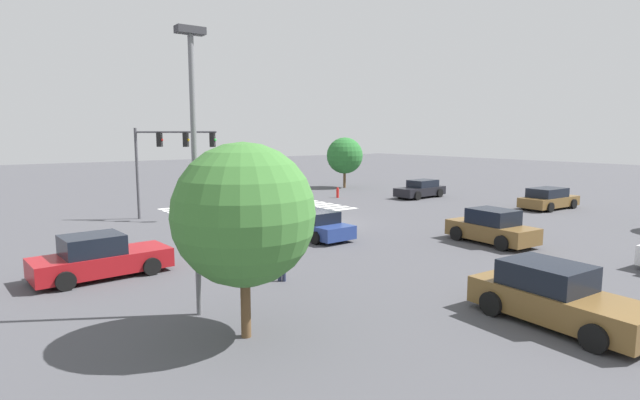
% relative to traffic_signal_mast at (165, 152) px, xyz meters
% --- Properties ---
extents(ground_plane, '(153.13, 153.13, 0.00)m').
position_rel_traffic_signal_mast_xyz_m(ground_plane, '(-6.75, 6.75, -4.16)').
color(ground_plane, '#47474C').
extents(crosswalk_markings, '(11.68, 8.20, 0.01)m').
position_rel_traffic_signal_mast_xyz_m(crosswalk_markings, '(-6.75, -0.65, -4.15)').
color(crosswalk_markings, silver).
rests_on(crosswalk_markings, ground_plane).
extents(traffic_signal_mast, '(3.79, 3.79, 5.62)m').
position_rel_traffic_signal_mast_xyz_m(traffic_signal_mast, '(0.00, 0.00, 0.00)').
color(traffic_signal_mast, '#47474C').
rests_on(traffic_signal_mast, ground_plane).
extents(car_0, '(4.80, 2.26, 1.49)m').
position_rel_traffic_signal_mast_xyz_m(car_0, '(-23.21, 11.55, -3.44)').
color(car_0, brown).
rests_on(car_0, ground_plane).
extents(car_1, '(4.89, 2.40, 1.61)m').
position_rel_traffic_signal_mast_xyz_m(car_1, '(6.34, 10.83, -3.44)').
color(car_1, maroon).
rests_on(car_1, ground_plane).
extents(car_2, '(4.87, 2.31, 1.46)m').
position_rel_traffic_signal_mast_xyz_m(car_2, '(-20.71, 1.87, -3.46)').
color(car_2, black).
rests_on(car_2, ground_plane).
extents(car_3, '(2.31, 4.40, 1.67)m').
position_rel_traffic_signal_mast_xyz_m(car_3, '(-10.31, 15.92, -3.39)').
color(car_3, brown).
rests_on(car_3, ground_plane).
extents(car_4, '(2.22, 4.73, 1.39)m').
position_rel_traffic_signal_mast_xyz_m(car_4, '(-4.18, 9.61, -3.49)').
color(car_4, navy).
rests_on(car_4, ground_plane).
extents(car_5, '(2.34, 4.87, 1.66)m').
position_rel_traffic_signal_mast_xyz_m(car_5, '(-2.81, 23.20, -3.40)').
color(car_5, brown).
rests_on(car_5, ground_plane).
extents(pedestrian, '(0.41, 0.41, 1.64)m').
position_rel_traffic_signal_mast_xyz_m(pedestrian, '(1.21, 15.26, -3.25)').
color(pedestrian, '#232842').
rests_on(pedestrian, ground_plane).
extents(street_light_pole_a, '(0.80, 0.36, 8.15)m').
position_rel_traffic_signal_mast_xyz_m(street_light_pole_a, '(4.92, 16.67, 0.72)').
color(street_light_pole_a, slate).
rests_on(street_light_pole_a, ground_plane).
extents(tree_corner_b, '(3.53, 3.53, 4.92)m').
position_rel_traffic_signal_mast_xyz_m(tree_corner_b, '(-20.42, -7.81, -1.01)').
color(tree_corner_b, brown).
rests_on(tree_corner_b, ground_plane).
extents(tree_corner_c, '(3.66, 3.66, 5.07)m').
position_rel_traffic_signal_mast_xyz_m(tree_corner_c, '(4.58, 18.93, -0.93)').
color(tree_corner_c, brown).
rests_on(tree_corner_c, ground_plane).
extents(fire_hydrant, '(0.22, 0.22, 0.86)m').
position_rel_traffic_signal_mast_xyz_m(fire_hydrant, '(-15.06, -2.11, -3.73)').
color(fire_hydrant, red).
rests_on(fire_hydrant, ground_plane).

